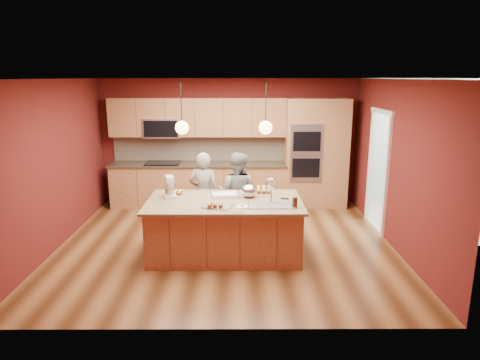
{
  "coord_description": "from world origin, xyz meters",
  "views": [
    {
      "loc": [
        0.21,
        -6.73,
        2.74
      ],
      "look_at": [
        0.23,
        -0.1,
        1.13
      ],
      "focal_mm": 32.0,
      "sensor_mm": 36.0,
      "label": 1
    }
  ],
  "objects_px": {
    "mixing_bowl": "(249,191)",
    "island": "(226,227)",
    "person_right": "(237,194)",
    "person_left": "(204,194)",
    "stand_mixer": "(170,188)"
  },
  "relations": [
    {
      "from": "island",
      "to": "person_right",
      "type": "relative_size",
      "value": 1.62
    },
    {
      "from": "person_right",
      "to": "stand_mixer",
      "type": "relative_size",
      "value": 4.27
    },
    {
      "from": "island",
      "to": "stand_mixer",
      "type": "xyz_separation_m",
      "value": [
        -0.88,
        0.19,
        0.58
      ]
    },
    {
      "from": "island",
      "to": "mixing_bowl",
      "type": "bearing_deg",
      "value": 28.44
    },
    {
      "from": "island",
      "to": "stand_mixer",
      "type": "relative_size",
      "value": 6.92
    },
    {
      "from": "island",
      "to": "stand_mixer",
      "type": "bearing_deg",
      "value": 168.03
    },
    {
      "from": "island",
      "to": "person_right",
      "type": "bearing_deg",
      "value": 79.1
    },
    {
      "from": "island",
      "to": "mixing_bowl",
      "type": "relative_size",
      "value": 9.22
    },
    {
      "from": "mixing_bowl",
      "to": "island",
      "type": "bearing_deg",
      "value": -151.56
    },
    {
      "from": "person_right",
      "to": "mixing_bowl",
      "type": "distance_m",
      "value": 0.79
    },
    {
      "from": "person_left",
      "to": "stand_mixer",
      "type": "bearing_deg",
      "value": 66.74
    },
    {
      "from": "person_left",
      "to": "stand_mixer",
      "type": "xyz_separation_m",
      "value": [
        -0.47,
        -0.74,
        0.29
      ]
    },
    {
      "from": "person_left",
      "to": "person_right",
      "type": "bearing_deg",
      "value": -170.71
    },
    {
      "from": "island",
      "to": "person_left",
      "type": "height_order",
      "value": "person_left"
    },
    {
      "from": "person_right",
      "to": "stand_mixer",
      "type": "distance_m",
      "value": 1.32
    }
  ]
}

